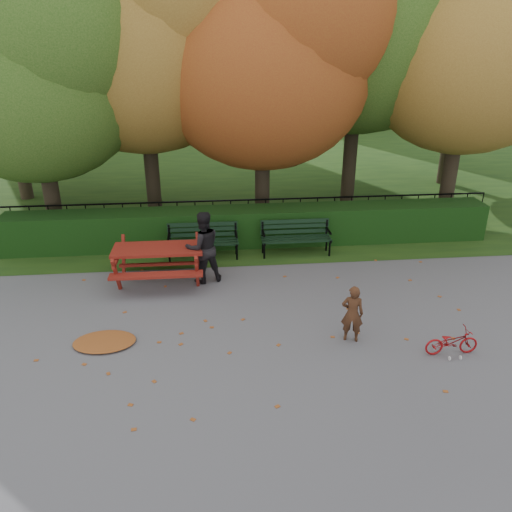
{
  "coord_description": "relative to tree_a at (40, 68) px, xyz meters",
  "views": [
    {
      "loc": [
        -1.11,
        -8.2,
        5.2
      ],
      "look_at": [
        -0.17,
        1.34,
        1.0
      ],
      "focal_mm": 35.0,
      "sensor_mm": 36.0,
      "label": 1
    }
  ],
  "objects": [
    {
      "name": "grass_strip",
      "position": [
        5.19,
        8.42,
        -4.52
      ],
      "size": [
        90.0,
        90.0,
        0.0
      ],
      "primitive_type": "plane",
      "color": "#1A3912",
      "rests_on": "ground"
    },
    {
      "name": "tree_b",
      "position": [
        2.74,
        1.17,
        0.88
      ],
      "size": [
        6.72,
        6.4,
        8.79
      ],
      "color": "black",
      "rests_on": "ground"
    },
    {
      "name": "iron_fence",
      "position": [
        5.19,
        -0.28,
        -3.98
      ],
      "size": [
        14.0,
        0.04,
        1.02
      ],
      "color": "black",
      "rests_on": "ground"
    },
    {
      "name": "tree_a",
      "position": [
        0.0,
        0.0,
        0.0
      ],
      "size": [
        5.88,
        5.6,
        7.48
      ],
      "color": "black",
      "rests_on": "ground"
    },
    {
      "name": "picnic_table",
      "position": [
        2.89,
        -3.24,
        -3.85
      ],
      "size": [
        2.03,
        1.64,
        0.98
      ],
      "rotation": [
        0.0,
        0.0,
        -0.01
      ],
      "color": "maroon",
      "rests_on": "ground"
    },
    {
      "name": "tree_f",
      "position": [
        -1.94,
        3.66,
        1.17
      ],
      "size": [
        6.93,
        6.6,
        9.19
      ],
      "color": "black",
      "rests_on": "ground"
    },
    {
      "name": "bench_right",
      "position": [
        6.29,
        -1.88,
        -4.0
      ],
      "size": [
        1.8,
        0.57,
        0.88
      ],
      "color": "black",
      "rests_on": "ground"
    },
    {
      "name": "leaf_pile",
      "position": [
        2.05,
        -5.72,
        -4.48
      ],
      "size": [
        1.36,
        1.15,
        0.08
      ],
      "primitive_type": "ellipsoid",
      "rotation": [
        0.0,
        0.0,
        -0.36
      ],
      "color": "brown",
      "rests_on": "ground"
    },
    {
      "name": "bench_left",
      "position": [
        3.89,
        -1.88,
        -4.0
      ],
      "size": [
        1.8,
        0.57,
        0.88
      ],
      "color": "black",
      "rests_on": "ground"
    },
    {
      "name": "tree_g",
      "position": [
        13.52,
        4.18,
        0.85
      ],
      "size": [
        6.3,
        6.0,
        8.55
      ],
      "color": "black",
      "rests_on": "ground"
    },
    {
      "name": "leaf_scatter",
      "position": [
        5.19,
        -5.28,
        -4.51
      ],
      "size": [
        9.0,
        5.7,
        0.01
      ],
      "primitive_type": null,
      "color": "brown",
      "rests_on": "ground"
    },
    {
      "name": "hedge",
      "position": [
        5.19,
        -1.08,
        -4.02
      ],
      "size": [
        13.0,
        0.9,
        1.0
      ],
      "primitive_type": "cube",
      "color": "black",
      "rests_on": "ground"
    },
    {
      "name": "bicycle",
      "position": [
        8.28,
        -6.66,
        -4.27
      ],
      "size": [
        0.96,
        0.34,
        0.5
      ],
      "primitive_type": "imported",
      "rotation": [
        0.0,
        0.0,
        1.57
      ],
      "color": "#9B0E11",
      "rests_on": "ground"
    },
    {
      "name": "child",
      "position": [
        6.62,
        -6.04,
        -3.96
      ],
      "size": [
        0.47,
        0.37,
        1.12
      ],
      "primitive_type": "imported",
      "rotation": [
        0.0,
        0.0,
        2.85
      ],
      "color": "#462716",
      "rests_on": "ground"
    },
    {
      "name": "ground",
      "position": [
        5.19,
        -5.58,
        -4.52
      ],
      "size": [
        90.0,
        90.0,
        0.0
      ],
      "primitive_type": "plane",
      "color": "slate",
      "rests_on": "ground"
    },
    {
      "name": "tree_c",
      "position": [
        6.02,
        0.38,
        0.3
      ],
      "size": [
        6.3,
        6.0,
        8.0
      ],
      "color": "black",
      "rests_on": "ground"
    },
    {
      "name": "building_right",
      "position": [
        13.19,
        22.42,
        1.48
      ],
      "size": [
        9.0,
        6.0,
        12.0
      ],
      "primitive_type": "cube",
      "color": "tan",
      "rests_on": "ground"
    },
    {
      "name": "tree_d",
      "position": [
        9.07,
        1.65,
        1.46
      ],
      "size": [
        7.14,
        6.8,
        9.58
      ],
      "color": "black",
      "rests_on": "ground"
    },
    {
      "name": "tree_e",
      "position": [
        11.71,
        0.19,
        0.56
      ],
      "size": [
        6.09,
        5.8,
        8.16
      ],
      "color": "black",
      "rests_on": "ground"
    },
    {
      "name": "adult",
      "position": [
        3.91,
        -3.28,
        -3.67
      ],
      "size": [
        0.97,
        0.85,
        1.69
      ],
      "primitive_type": "imported",
      "rotation": [
        0.0,
        0.0,
        3.43
      ],
      "color": "black",
      "rests_on": "ground"
    }
  ]
}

